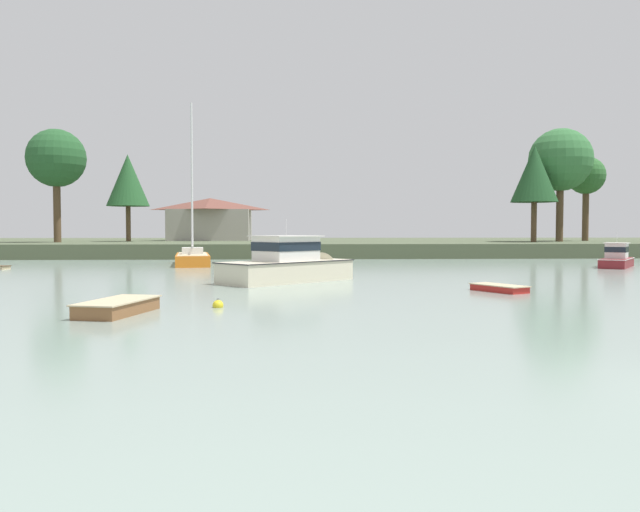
{
  "coord_description": "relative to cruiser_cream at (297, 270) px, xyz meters",
  "views": [
    {
      "loc": [
        -8.9,
        -10.44,
        3.09
      ],
      "look_at": [
        -7.12,
        22.83,
        1.7
      ],
      "focal_mm": 35.31,
      "sensor_mm": 36.0,
      "label": 1
    }
  ],
  "objects": [
    {
      "name": "shore_tree_far_right",
      "position": [
        -28.41,
        39.82,
        11.02
      ],
      "size": [
        6.98,
        6.98,
        13.67
      ],
      "color": "brown",
      "rests_on": "far_shore_bank"
    },
    {
      "name": "dinghy_wood",
      "position": [
        -6.85,
        -14.74,
        -0.46
      ],
      "size": [
        2.57,
        4.1,
        0.73
      ],
      "color": "brown",
      "rests_on": "ground"
    },
    {
      "name": "shore_tree_center_left",
      "position": [
        34.51,
        41.25,
        11.36
      ],
      "size": [
        8.02,
        8.02,
        14.51
      ],
      "color": "brown",
      "rests_on": "far_shore_bank"
    },
    {
      "name": "shore_tree_inland_c",
      "position": [
        -21.34,
        45.55,
        8.89
      ],
      "size": [
        5.51,
        5.51,
        11.36
      ],
      "color": "brown",
      "rests_on": "far_shore_bank"
    },
    {
      "name": "shore_tree_right",
      "position": [
        29.96,
        38.33,
        9.31
      ],
      "size": [
        5.7,
        5.7,
        11.92
      ],
      "color": "brown",
      "rests_on": "far_shore_bank"
    },
    {
      "name": "shore_tree_center",
      "position": [
        40.43,
        46.4,
        9.72
      ],
      "size": [
        5.12,
        5.12,
        11.53
      ],
      "color": "brown",
      "rests_on": "far_shore_bank"
    },
    {
      "name": "cottage_behind_trees",
      "position": [
        -11.54,
        52.77,
        4.07
      ],
      "size": [
        12.22,
        8.61,
        6.05
      ],
      "color": "#9E998E",
      "rests_on": "far_shore_bank"
    },
    {
      "name": "cruiser_cream",
      "position": [
        0.0,
        0.0,
        0.0
      ],
      "size": [
        9.14,
        8.68,
        4.87
      ],
      "color": "beige",
      "rests_on": "ground"
    },
    {
      "name": "dinghy_red",
      "position": [
        9.98,
        -7.2,
        -0.51
      ],
      "size": [
        2.51,
        3.23,
        0.48
      ],
      "color": "#B2231E",
      "rests_on": "ground"
    },
    {
      "name": "cruiser_maroon",
      "position": [
        27.01,
        13.01,
        -0.19
      ],
      "size": [
        5.59,
        6.73,
        3.81
      ],
      "color": "maroon",
      "rests_on": "ground"
    },
    {
      "name": "mooring_buoy_yellow",
      "position": [
        -3.4,
        -12.91,
        -0.56
      ],
      "size": [
        0.44,
        0.44,
        0.49
      ],
      "color": "yellow",
      "rests_on": "ground"
    },
    {
      "name": "far_shore_bank",
      "position": [
        8.23,
        54.89,
        0.16
      ],
      "size": [
        198.59,
        53.94,
        1.59
      ],
      "primitive_type": "cube",
      "color": "#4C563D",
      "rests_on": "ground"
    },
    {
      "name": "sailboat_orange",
      "position": [
        -9.0,
        18.24,
        -0.34
      ],
      "size": [
        4.24,
        9.83,
        15.06
      ],
      "color": "orange",
      "rests_on": "ground"
    }
  ]
}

